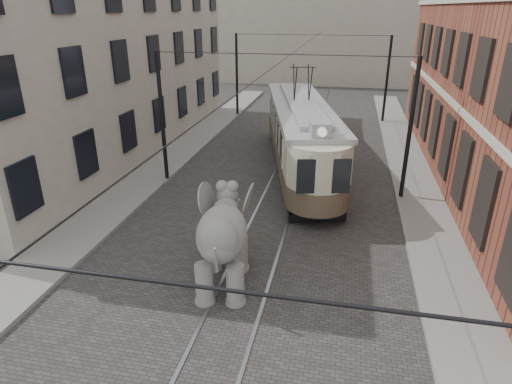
# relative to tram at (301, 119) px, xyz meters

# --- Properties ---
(ground) EXTENTS (120.00, 120.00, 0.00)m
(ground) POSITION_rel_tram_xyz_m (-0.40, -9.13, -2.56)
(ground) COLOR #3A3836
(tram_rails) EXTENTS (1.54, 80.00, 0.02)m
(tram_rails) POSITION_rel_tram_xyz_m (-0.40, -9.13, -2.55)
(tram_rails) COLOR slate
(tram_rails) RESTS_ON ground
(sidewalk_right) EXTENTS (2.00, 60.00, 0.15)m
(sidewalk_right) POSITION_rel_tram_xyz_m (5.60, -9.13, -2.49)
(sidewalk_right) COLOR slate
(sidewalk_right) RESTS_ON ground
(sidewalk_left) EXTENTS (2.00, 60.00, 0.15)m
(sidewalk_left) POSITION_rel_tram_xyz_m (-6.90, -9.13, -2.49)
(sidewalk_left) COLOR slate
(sidewalk_left) RESTS_ON ground
(stucco_building) EXTENTS (7.00, 24.00, 10.00)m
(stucco_building) POSITION_rel_tram_xyz_m (-11.40, 0.87, 2.44)
(stucco_building) COLOR gray
(stucco_building) RESTS_ON ground
(distant_block) EXTENTS (28.00, 10.00, 14.00)m
(distant_block) POSITION_rel_tram_xyz_m (-0.40, 30.87, 4.44)
(distant_block) COLOR gray
(distant_block) RESTS_ON ground
(catenary) EXTENTS (11.00, 30.20, 6.00)m
(catenary) POSITION_rel_tram_xyz_m (-0.60, -4.13, 0.44)
(catenary) COLOR black
(catenary) RESTS_ON ground
(tram) EXTENTS (5.52, 13.19, 5.13)m
(tram) POSITION_rel_tram_xyz_m (0.00, 0.00, 0.00)
(tram) COLOR #BEB79A
(tram) RESTS_ON ground
(elephant) EXTENTS (3.15, 4.78, 2.72)m
(elephant) POSITION_rel_tram_xyz_m (-1.02, -10.86, -1.21)
(elephant) COLOR slate
(elephant) RESTS_ON ground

